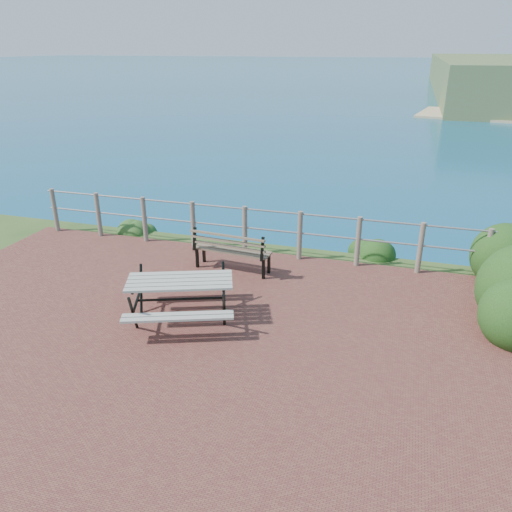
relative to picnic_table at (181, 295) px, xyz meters
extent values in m
cube|color=brown|center=(0.10, -0.44, -0.44)|extent=(10.00, 7.00, 0.12)
plane|color=#167386|center=(0.10, 199.56, -0.44)|extent=(1200.00, 1200.00, 0.00)
cylinder|color=#6B5B4C|center=(-4.50, 2.91, 0.08)|extent=(0.10, 0.10, 1.00)
cylinder|color=#6B5B4C|center=(-3.35, 2.91, 0.08)|extent=(0.10, 0.10, 1.00)
cylinder|color=#6B5B4C|center=(-2.20, 2.91, 0.08)|extent=(0.10, 0.10, 1.00)
cylinder|color=#6B5B4C|center=(-1.05, 2.91, 0.08)|extent=(0.10, 0.10, 1.00)
cylinder|color=#6B5B4C|center=(0.10, 2.91, 0.08)|extent=(0.10, 0.10, 1.00)
cylinder|color=#6B5B4C|center=(1.25, 2.91, 0.08)|extent=(0.10, 0.10, 1.00)
cylinder|color=#6B5B4C|center=(2.40, 2.91, 0.08)|extent=(0.10, 0.10, 1.00)
cylinder|color=#6B5B4C|center=(3.55, 2.91, 0.08)|extent=(0.10, 0.10, 1.00)
cylinder|color=#6B5B4C|center=(4.70, 2.91, 0.08)|extent=(0.10, 0.10, 1.00)
cylinder|color=slate|center=(0.10, 2.91, 0.53)|extent=(9.40, 0.04, 0.04)
cylinder|color=slate|center=(0.10, 2.91, 0.13)|extent=(9.40, 0.04, 0.04)
cube|color=#9E9A8E|center=(0.00, 0.00, 0.24)|extent=(1.74, 1.19, 0.04)
cube|color=#9E9A8E|center=(0.00, 0.00, -0.02)|extent=(1.58, 0.79, 0.04)
cube|color=#9E9A8E|center=(0.00, 0.00, -0.02)|extent=(1.58, 0.79, 0.04)
cylinder|color=black|center=(0.00, 0.00, -0.07)|extent=(1.31, 0.53, 0.04)
cube|color=brown|center=(0.15, 1.99, -0.01)|extent=(1.52, 0.51, 0.03)
cube|color=brown|center=(0.15, 1.99, 0.26)|extent=(1.50, 0.25, 0.34)
cube|color=black|center=(0.15, 1.99, -0.21)|extent=(0.05, 0.06, 0.41)
cube|color=black|center=(0.15, 1.99, -0.21)|extent=(0.05, 0.06, 0.41)
cube|color=black|center=(0.15, 1.99, -0.21)|extent=(0.05, 0.06, 0.41)
cube|color=black|center=(0.15, 1.99, -0.21)|extent=(0.05, 0.06, 0.41)
ellipsoid|color=#264F1D|center=(-2.71, 3.40, -0.44)|extent=(0.79, 0.79, 0.54)
ellipsoid|color=#173A11|center=(2.59, 3.74, -0.44)|extent=(0.78, 0.78, 0.53)
camera|label=1|loc=(3.12, -6.25, 3.57)|focal=35.00mm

